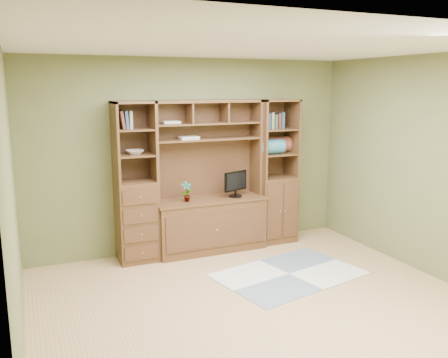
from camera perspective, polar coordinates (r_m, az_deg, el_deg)
name	(u,v)px	position (r m, az deg, el deg)	size (l,w,h in m)	color
room	(260,182)	(4.70, 4.35, -0.31)	(4.60, 4.10, 2.64)	tan
center_hutch	(210,177)	(6.36, -1.70, 0.21)	(1.54, 0.53, 2.05)	#4E321B
left_tower	(136,183)	(6.11, -10.59, -0.43)	(0.50, 0.45, 2.05)	#4E321B
right_tower	(275,171)	(6.84, 6.18, 0.91)	(0.55, 0.45, 2.05)	#4E321B
rug	(289,274)	(5.87, 7.82, -11.26)	(1.67, 1.11, 0.01)	#A7ADAD
monitor	(236,179)	(6.48, 1.40, -0.04)	(0.40, 0.18, 0.49)	black
orchid	(187,192)	(6.25, -4.53, -1.51)	(0.14, 0.10, 0.27)	#9E4D35
magazines	(189,138)	(6.28, -4.26, 4.97)	(0.25, 0.18, 0.04)	beige
bowl	(135,152)	(6.05, -10.68, 3.21)	(0.22, 0.22, 0.05)	beige
blanket_teal	(271,147)	(6.69, 5.70, 3.88)	(0.36, 0.21, 0.21)	#316E81
blanket_red	(278,144)	(6.89, 6.52, 4.16)	(0.41, 0.23, 0.23)	brown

